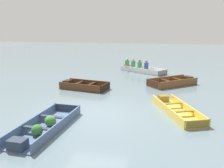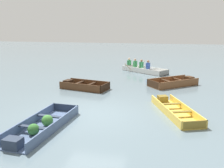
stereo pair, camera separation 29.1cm
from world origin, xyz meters
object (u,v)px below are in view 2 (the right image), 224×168
Objects in this scene: skiff_wooden_brown_near_moored at (175,83)px; rowboat_white_with_crew at (142,69)px; dinghy_slate_blue_foreground at (41,126)px; skiff_dark_varnish_mid_moored at (83,86)px; skiff_yellow_far_moored at (174,110)px.

rowboat_white_with_crew reaches higher than skiff_wooden_brown_near_moored.
rowboat_white_with_crew reaches higher than dinghy_slate_blue_foreground.
dinghy_slate_blue_foreground is 1.27× the size of skiff_dark_varnish_mid_moored.
rowboat_white_with_crew reaches higher than skiff_yellow_far_moored.
skiff_dark_varnish_mid_moored is at bearing -159.51° from skiff_wooden_brown_near_moored.
skiff_wooden_brown_near_moored is at bearing 20.49° from skiff_dark_varnish_mid_moored.
skiff_wooden_brown_near_moored is at bearing 59.09° from dinghy_slate_blue_foreground.
skiff_dark_varnish_mid_moored is 5.60m from skiff_yellow_far_moored.
skiff_wooden_brown_near_moored is 4.52m from rowboat_white_with_crew.
dinghy_slate_blue_foreground reaches higher than skiff_wooden_brown_near_moored.
skiff_dark_varnish_mid_moored is at bearing 94.78° from dinghy_slate_blue_foreground.
rowboat_white_with_crew is (-2.13, 8.65, 0.13)m from skiff_yellow_far_moored.
skiff_wooden_brown_near_moored is 5.29m from skiff_dark_varnish_mid_moored.
dinghy_slate_blue_foreground reaches higher than skiff_dark_varnish_mid_moored.
dinghy_slate_blue_foreground is 1.02× the size of skiff_yellow_far_moored.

